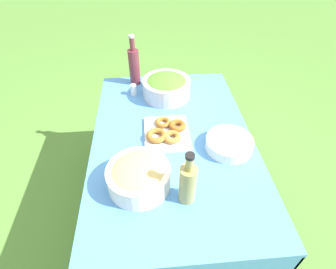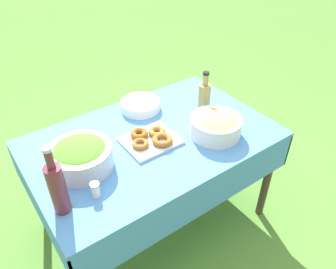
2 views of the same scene
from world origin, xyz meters
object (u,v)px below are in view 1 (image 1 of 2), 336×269
object	(u,v)px
pasta_bowl	(139,175)
wine_bottle	(134,65)
olive_oil_bottle	(188,183)
donut_platter	(167,132)
salad_bowl	(167,86)
plate_stack	(229,144)

from	to	relation	value
pasta_bowl	wine_bottle	size ratio (longest dim) A/B	0.83
pasta_bowl	olive_oil_bottle	world-z (taller)	olive_oil_bottle
olive_oil_bottle	wine_bottle	size ratio (longest dim) A/B	0.81
donut_platter	olive_oil_bottle	bearing A→B (deg)	-172.82
donut_platter	olive_oil_bottle	distance (m)	0.44
salad_bowl	donut_platter	bearing A→B (deg)	175.11
donut_platter	olive_oil_bottle	xyz separation A→B (m)	(-0.43, -0.05, 0.09)
olive_oil_bottle	wine_bottle	bearing A→B (deg)	13.05
salad_bowl	olive_oil_bottle	bearing A→B (deg)	-178.59
wine_bottle	pasta_bowl	bearing A→B (deg)	-178.47
wine_bottle	plate_stack	bearing A→B (deg)	-144.79
salad_bowl	pasta_bowl	size ratio (longest dim) A/B	1.08
pasta_bowl	plate_stack	size ratio (longest dim) A/B	1.16
donut_platter	plate_stack	size ratio (longest dim) A/B	1.18
olive_oil_bottle	plate_stack	bearing A→B (deg)	-42.14
salad_bowl	wine_bottle	bearing A→B (deg)	49.03
plate_stack	salad_bowl	bearing A→B (deg)	28.76
donut_platter	wine_bottle	distance (m)	0.62
salad_bowl	plate_stack	world-z (taller)	salad_bowl
plate_stack	wine_bottle	world-z (taller)	wine_bottle
pasta_bowl	olive_oil_bottle	bearing A→B (deg)	-113.71
plate_stack	olive_oil_bottle	world-z (taller)	olive_oil_bottle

